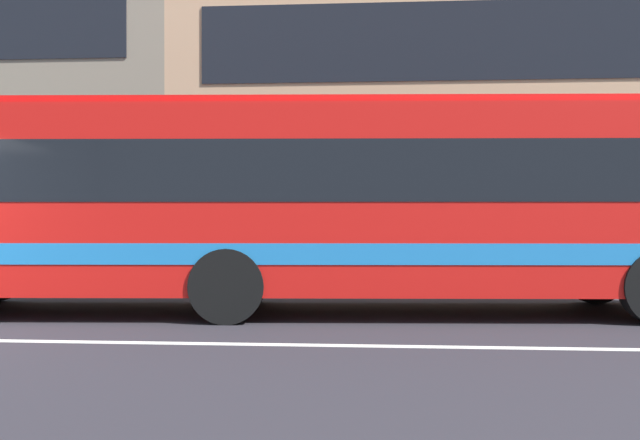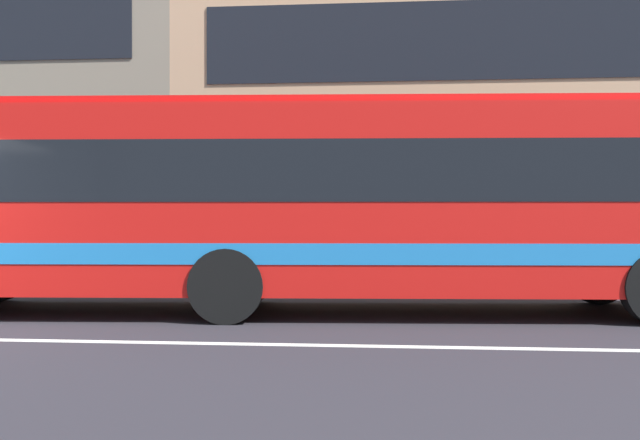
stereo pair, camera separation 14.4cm
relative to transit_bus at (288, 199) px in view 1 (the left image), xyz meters
name	(u,v)px [view 1 (the left image)]	position (x,y,z in m)	size (l,w,h in m)	color
apartment_block_right	(595,102)	(8.47, 13.30, 3.43)	(25.51, 10.54, 10.22)	tan
transit_bus	(288,199)	(0.00, 0.00, 0.00)	(12.01, 3.20, 3.05)	red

